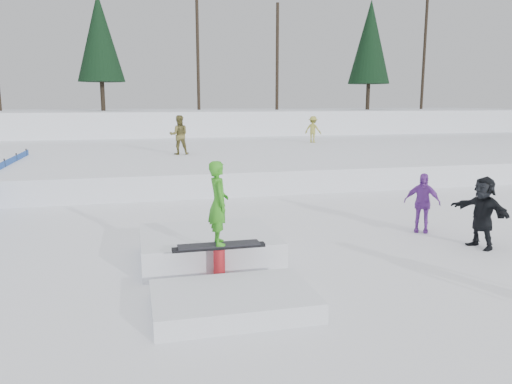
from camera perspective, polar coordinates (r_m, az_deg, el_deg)
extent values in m
plane|color=white|center=(9.34, -0.03, -8.95)|extent=(120.00, 120.00, 0.00)
cube|color=white|center=(38.66, -10.85, 7.40)|extent=(60.00, 14.00, 2.40)
cube|color=white|center=(24.79, -8.96, 4.02)|extent=(50.00, 18.00, 0.80)
cylinder|color=black|center=(19.62, -26.71, 1.83)|extent=(0.05, 0.05, 1.10)
cylinder|color=black|center=(21.46, -25.62, 2.56)|extent=(0.05, 0.05, 1.10)
cylinder|color=black|center=(23.31, -24.70, 3.17)|extent=(0.05, 0.05, 1.10)
cylinder|color=black|center=(37.11, -17.12, 10.41)|extent=(0.30, 0.30, 2.00)
cone|color=black|center=(37.35, -17.45, 16.51)|extent=(3.20, 3.20, 5.95)
cylinder|color=black|center=(39.60, -6.68, 16.20)|extent=(0.24, 0.24, 9.50)
cylinder|color=black|center=(39.78, 2.44, 15.15)|extent=(0.24, 0.24, 8.00)
cylinder|color=black|center=(40.80, 12.66, 10.57)|extent=(0.30, 0.30, 2.00)
cone|color=black|center=(41.04, 12.90, 16.37)|extent=(3.20, 3.20, 6.30)
cylinder|color=black|center=(45.70, 18.73, 15.58)|extent=(0.24, 0.24, 10.50)
imported|color=brown|center=(21.84, -8.79, 6.46)|extent=(0.85, 0.67, 1.69)
imported|color=#A09E3D|center=(28.06, 6.54, 7.12)|extent=(1.06, 1.03, 1.46)
imported|color=purple|center=(12.47, 18.44, -1.17)|extent=(0.89, 0.74, 1.42)
imported|color=black|center=(11.58, 24.48, -2.13)|extent=(0.75, 1.49, 1.54)
cube|color=white|center=(9.92, -5.49, -6.19)|extent=(2.60, 2.20, 0.54)
cube|color=white|center=(7.64, -2.63, -12.30)|extent=(2.40, 1.60, 0.30)
cylinder|color=red|center=(8.78, -4.19, -10.06)|extent=(0.44, 0.44, 0.06)
cylinder|color=red|center=(8.69, -4.21, -8.40)|extent=(0.20, 0.20, 0.60)
cube|color=black|center=(8.59, -4.24, -6.31)|extent=(1.60, 0.16, 0.06)
cube|color=black|center=(8.58, -4.24, -6.02)|extent=(1.40, 0.28, 0.03)
imported|color=green|center=(8.40, -4.31, -1.26)|extent=(0.34, 0.52, 1.42)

